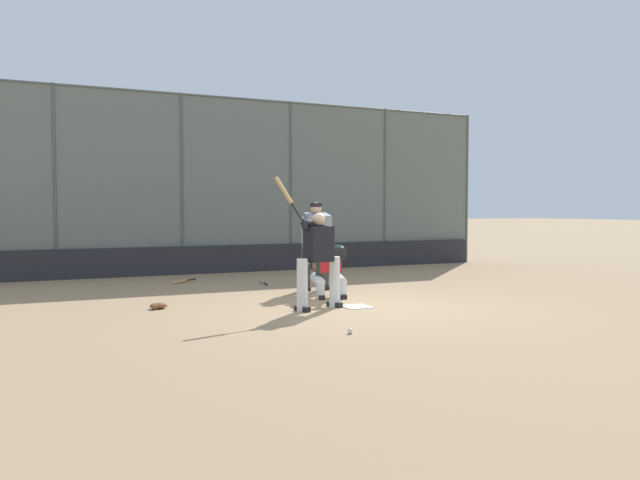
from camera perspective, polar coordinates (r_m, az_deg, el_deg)
name	(u,v)px	position (r m, az deg, el deg)	size (l,w,h in m)	color
ground_plane	(356,307)	(10.18, 3.35, -6.14)	(160.00, 160.00, 0.00)	#9E7F5B
home_plate_marker	(356,307)	(10.18, 3.35, -6.11)	(0.43, 0.43, 0.01)	white
backstop_fence	(238,181)	(16.00, -7.48, 5.33)	(14.39, 0.08, 4.41)	#515651
padding_wall	(240,258)	(15.94, -7.33, -1.69)	(14.02, 0.18, 0.68)	#28282D
bleachers_beyond	(256,246)	(18.81, -5.84, -0.56)	(10.02, 2.50, 1.48)	slate
batter_at_plate	(318,257)	(9.87, -0.18, -1.56)	(1.09, 0.54, 2.10)	silver
catcher_behind_plate	(329,264)	(11.17, 0.84, -2.20)	(0.64, 0.79, 1.17)	silver
umpire_home	(316,243)	(12.16, -0.39, -0.29)	(0.70, 0.42, 1.72)	#333333
spare_bat_near_backstop	(263,282)	(13.46, -5.27, -3.82)	(0.21, 0.88, 0.07)	black
spare_bat_by_padding	(181,282)	(13.77, -12.60, -3.73)	(0.66, 0.66, 0.07)	black
fielding_glove_on_dirt	(158,306)	(10.29, -14.59, -5.85)	(0.28, 0.21, 0.10)	brown
baseball_loose	(350,331)	(8.02, 2.77, -8.30)	(0.07, 0.07, 0.07)	white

